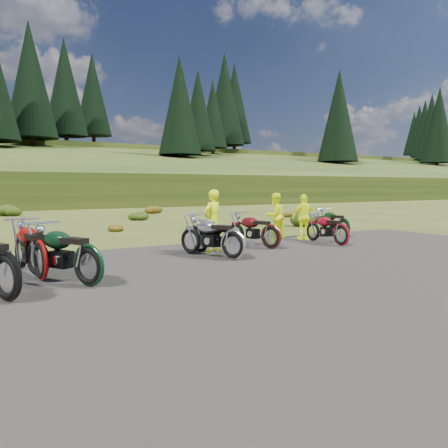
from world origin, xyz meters
TOP-DOWN VIEW (x-y plane):
  - ground at (0.00, 0.00)m, footprint 300.00×300.00m
  - gravel_pad at (0.00, -2.00)m, footprint 20.00×12.00m
  - hill_slope at (0.00, 50.00)m, footprint 300.00×45.97m
  - conifer_23 at (3.00, 62.00)m, footprint 7.48×7.48m
  - conifer_24 at (9.00, 68.00)m, footprint 7.04×7.04m
  - conifer_25 at (15.00, 74.00)m, footprint 6.60×6.60m
  - conifer_26 at (21.00, 49.00)m, footprint 6.16×6.16m
  - conifer_27 at (27.00, 55.00)m, footprint 5.72×5.72m
  - conifer_28 at (33.00, 61.00)m, footprint 5.28×5.28m
  - conifer_29 at (39.00, 67.00)m, footprint 7.92×7.92m
  - conifer_30 at (45.00, 73.00)m, footprint 7.48×7.48m
  - conifer_31 at (51.00, 48.00)m, footprint 7.04×7.04m
  - conifer_32 at (57.00, 54.00)m, footprint 6.60×6.60m
  - conifer_33 at (63.00, 60.00)m, footprint 6.16×6.16m
  - conifer_34 at (69.00, 66.00)m, footprint 5.72×5.72m
  - conifer_35 at (75.00, 72.00)m, footprint 5.28×5.28m
  - conifer_36 at (81.00, 78.00)m, footprint 7.92×7.92m
  - conifer_37 at (87.00, 53.00)m, footprint 7.48×7.48m
  - conifer_38 at (93.00, 59.00)m, footprint 7.04×7.04m
  - conifer_39 at (99.00, 65.00)m, footprint 6.60×6.60m
  - conifer_40 at (105.00, 71.00)m, footprint 6.16×6.16m
  - conifer_41 at (111.00, 77.00)m, footprint 5.72×5.72m
  - shrub_3 at (-3.30, 21.90)m, footprint 1.56×1.56m
  - shrub_4 at (-0.40, 9.20)m, footprint 0.77×0.77m
  - shrub_5 at (2.50, 14.50)m, footprint 1.03×1.03m
  - shrub_6 at (5.40, 19.80)m, footprint 1.30×1.30m
  - shrub_7 at (8.30, 7.10)m, footprint 1.56×1.56m
  - shrub_8 at (11.20, 12.40)m, footprint 0.77×0.77m
  - motorcycle_0 at (-5.14, -1.02)m, footprint 1.72×2.45m
  - motorcycle_1 at (-4.44, 0.40)m, footprint 1.07×2.37m
  - motorcycle_2 at (-3.74, -0.61)m, footprint 1.72×2.36m
  - motorcycle_3 at (0.13, 0.55)m, footprint 1.47×2.31m
  - motorcycle_4 at (2.12, 1.63)m, footprint 1.27×2.18m
  - motorcycle_5 at (0.36, 0.83)m, footprint 1.20×1.99m
  - motorcycle_6 at (4.43, 1.06)m, footprint 0.67×1.97m
  - motorcycle_7 at (6.19, 2.69)m, footprint 0.82×2.04m
  - person_middle at (0.38, 2.08)m, footprint 0.75×0.62m
  - person_right_a at (3.76, 3.61)m, footprint 0.88×0.74m
  - person_right_b at (4.49, 2.89)m, footprint 0.99×0.55m

SIDE VIEW (x-z plane):
  - ground at x=0.00m, z-range 0.00..0.00m
  - gravel_pad at x=0.00m, z-range -0.02..0.02m
  - hill_slope at x=0.00m, z-range -4.69..4.69m
  - motorcycle_0 at x=-5.14m, z-range -0.61..0.61m
  - motorcycle_1 at x=-4.44m, z-range -0.60..0.60m
  - motorcycle_2 at x=-3.74m, z-range -0.59..0.59m
  - motorcycle_3 at x=0.13m, z-range -0.58..0.58m
  - motorcycle_4 at x=2.12m, z-range -0.54..0.54m
  - motorcycle_5 at x=0.36m, z-range -0.50..0.50m
  - motorcycle_6 at x=4.43m, z-range -0.51..0.51m
  - motorcycle_7 at x=6.19m, z-range -0.52..0.52m
  - shrub_4 at x=-0.40m, z-range 0.00..0.45m
  - shrub_8 at x=11.20m, z-range 0.00..0.45m
  - shrub_5 at x=2.50m, z-range 0.00..0.61m
  - shrub_6 at x=5.40m, z-range 0.00..0.77m
  - shrub_3 at x=-3.30m, z-range 0.00..0.92m
  - shrub_7 at x=8.30m, z-range 0.00..0.92m
  - person_right_b at x=4.49m, z-range 0.00..1.59m
  - person_right_a at x=3.76m, z-range 0.00..1.63m
  - person_middle at x=0.38m, z-range 0.00..1.77m
  - conifer_26 at x=21.00m, z-range 5.37..21.37m
  - conifer_27 at x=27.00m, z-range 6.56..21.56m
  - conifer_31 at x=51.00m, z-range 5.18..23.18m
  - conifer_28 at x=33.00m, z-range 7.76..21.76m
  - conifer_32 at x=57.00m, z-range 6.37..23.37m
  - conifer_33 at x=63.00m, z-range 7.56..23.56m
  - conifer_37 at x=87.00m, z-range 6.17..25.17m
  - conifer_34 at x=69.00m, z-range 8.76..23.76m
  - conifer_38 at x=93.00m, z-range 7.37..25.37m
  - conifer_35 at x=75.00m, z-range 9.95..23.95m
  - conifer_39 at x=99.00m, z-range 8.56..25.56m
  - conifer_23 at x=3.00m, z-range 7.97..26.97m
  - conifer_41 at x=111.00m, z-range 10.15..25.15m
  - conifer_40 at x=105.00m, z-range 9.76..25.76m
  - conifer_24 at x=9.00m, z-range 9.16..27.16m
  - conifer_25 at x=15.00m, z-range 10.16..27.16m
  - conifer_29 at x=39.00m, z-range 8.97..28.97m
  - conifer_30 at x=45.00m, z-range 10.16..29.16m
  - conifer_36 at x=81.00m, z-range 10.16..30.16m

